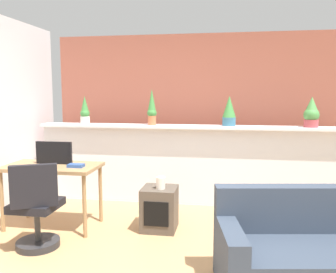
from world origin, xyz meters
TOP-DOWN VIEW (x-y plane):
  - ground_plane at (0.00, 0.00)m, footprint 12.00×12.00m
  - divider_wall at (0.00, 2.00)m, footprint 4.46×0.16m
  - plant_shelf at (0.00, 1.96)m, footprint 4.46×0.30m
  - brick_wall_behind at (0.00, 2.60)m, footprint 4.46×0.10m
  - potted_plant_0 at (-1.57, 1.93)m, footprint 0.14×0.14m
  - potted_plant_1 at (-0.57, 1.93)m, footprint 0.13×0.13m
  - potted_plant_2 at (0.51, 1.98)m, footprint 0.18×0.18m
  - potted_plant_3 at (1.58, 1.94)m, footprint 0.20×0.20m
  - desk at (-1.55, 0.83)m, footprint 1.10×0.60m
  - tv_monitor at (-1.55, 0.91)m, footprint 0.45×0.04m
  - office_chair at (-1.41, 0.22)m, footprint 0.52×0.52m
  - side_cube_shelf at (-0.28, 0.96)m, footprint 0.40×0.41m
  - vase_on_shelf at (-0.26, 0.92)m, footprint 0.11×0.11m
  - book_on_desk at (-1.22, 0.77)m, footprint 0.18×0.11m
  - couch at (1.21, -0.11)m, footprint 1.66×1.01m

SIDE VIEW (x-z plane):
  - ground_plane at x=0.00m, z-range 0.00..0.00m
  - side_cube_shelf at x=-0.28m, z-range 0.00..0.50m
  - couch at x=1.21m, z-range -0.12..0.68m
  - office_chair at x=-1.41m, z-range -0.07..0.84m
  - divider_wall at x=0.00m, z-range 0.00..1.10m
  - vase_on_shelf at x=-0.26m, z-range 0.50..0.64m
  - desk at x=-1.55m, z-range 0.29..1.04m
  - book_on_desk at x=-1.22m, z-range 0.75..0.79m
  - tv_monitor at x=-1.55m, z-range 0.75..1.02m
  - plant_shelf at x=0.00m, z-range 1.10..1.14m
  - brick_wall_behind at x=0.00m, z-range 0.00..2.50m
  - potted_plant_0 at x=-1.57m, z-range 1.12..1.53m
  - potted_plant_3 at x=1.58m, z-range 1.13..1.53m
  - potted_plant_2 at x=0.51m, z-range 1.14..1.56m
  - potted_plant_1 at x=-0.57m, z-range 1.13..1.63m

